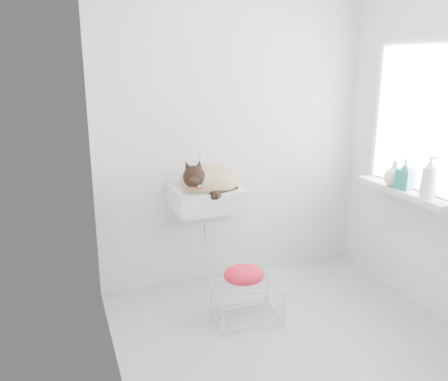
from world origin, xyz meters
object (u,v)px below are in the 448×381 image
object	(u,v)px
wire_rack	(247,300)
cat	(209,182)
bottle_c	(393,185)
bottle_a	(427,198)
bottle_b	(403,189)
sink	(206,187)

from	to	relation	value
wire_rack	cat	bearing A→B (deg)	104.32
wire_rack	bottle_c	bearing A→B (deg)	1.96
bottle_a	bottle_c	bearing A→B (deg)	90.00
bottle_b	cat	bearing A→B (deg)	157.91
wire_rack	bottle_c	world-z (taller)	bottle_c
bottle_a	bottle_c	size ratio (longest dim) A/B	1.29
cat	bottle_c	bearing A→B (deg)	-29.37
wire_rack	bottle_b	world-z (taller)	bottle_b
cat	bottle_b	size ratio (longest dim) A/B	2.30
bottle_c	bottle_a	bearing A→B (deg)	-90.00
cat	bottle_b	xyz separation A→B (m)	(1.30, -0.53, -0.04)
cat	bottle_a	xyz separation A→B (m)	(1.30, -0.76, -0.04)
bottle_b	wire_rack	bearing A→B (deg)	176.81
sink	wire_rack	xyz separation A→B (m)	(0.13, -0.48, -0.70)
cat	bottle_c	size ratio (longest dim) A/B	2.71
bottle_a	wire_rack	bearing A→B (deg)	165.83
sink	cat	bearing A→B (deg)	-56.65
sink	bottle_a	distance (m)	1.53
bottle_b	bottle_c	world-z (taller)	bottle_b
sink	bottle_a	xyz separation A→B (m)	(1.32, -0.78, 0.00)
bottle_b	sink	bearing A→B (deg)	157.43
sink	bottle_c	size ratio (longest dim) A/B	2.67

